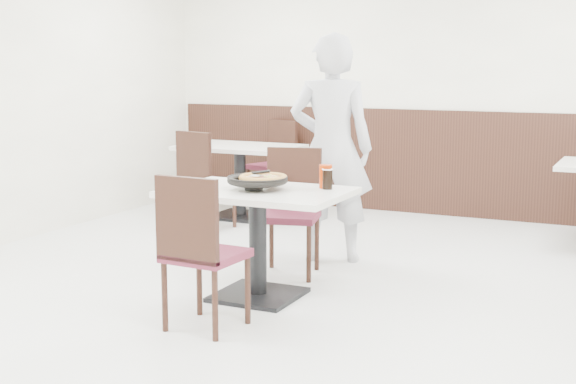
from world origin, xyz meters
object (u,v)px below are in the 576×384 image
at_px(pizza_pan, 257,184).
at_px(bg_chair_left_far, 271,164).
at_px(pizza, 263,180).
at_px(red_cup, 326,176).
at_px(side_plate, 188,187).
at_px(bg_chair_left_near, 208,180).
at_px(chair_near, 206,251).
at_px(bg_table_left, 240,181).
at_px(main_table, 258,244).
at_px(chair_far, 289,213).
at_px(cola_glass, 327,180).
at_px(diner_person, 331,149).

distance_m(pizza_pan, bg_chair_left_far, 3.49).
distance_m(pizza, red_cup, 0.43).
relative_size(side_plate, bg_chair_left_near, 0.18).
relative_size(chair_near, bg_table_left, 0.79).
bearing_deg(chair_near, main_table, 94.14).
height_order(chair_far, cola_glass, chair_far).
relative_size(pizza_pan, pizza, 1.16).
distance_m(chair_far, bg_chair_left_near, 1.89).
bearing_deg(red_cup, diner_person, 110.03).
bearing_deg(main_table, chair_near, -89.12).
bearing_deg(cola_glass, chair_near, -114.34).
bearing_deg(side_plate, red_cup, 25.88).
xyz_separation_m(main_table, bg_chair_left_far, (-1.46, 3.14, 0.10)).
distance_m(main_table, pizza, 0.44).
distance_m(chair_far, pizza, 0.69).
distance_m(red_cup, bg_chair_left_far, 3.45).
height_order(main_table, red_cup, red_cup).
relative_size(chair_far, red_cup, 5.94).
bearing_deg(cola_glass, diner_person, 110.83).
distance_m(pizza, side_plate, 0.52).
relative_size(bg_table_left, bg_chair_left_far, 1.26).
bearing_deg(chair_near, diner_person, 92.13).
bearing_deg(bg_table_left, main_table, -58.94).
height_order(pizza, bg_chair_left_far, bg_chair_left_far).
relative_size(pizza_pan, diner_person, 0.18).
xyz_separation_m(diner_person, bg_table_left, (-1.53, 1.26, -0.54)).
height_order(cola_glass, red_cup, red_cup).
xyz_separation_m(pizza_pan, bg_chair_left_far, (-1.47, 3.15, -0.32)).
bearing_deg(main_table, pizza, 42.43).
xyz_separation_m(pizza, diner_person, (0.02, 1.17, 0.10)).
bearing_deg(side_plate, chair_near, -49.44).
bearing_deg(main_table, bg_chair_left_far, 115.01).
height_order(pizza_pan, red_cup, red_cup).
bearing_deg(bg_chair_left_near, main_table, -39.30).
height_order(cola_glass, diner_person, diner_person).
distance_m(main_table, bg_chair_left_near, 2.37).
distance_m(chair_near, pizza_pan, 0.75).
bearing_deg(side_plate, pizza_pan, 17.67).
bearing_deg(pizza_pan, bg_table_left, 121.05).
relative_size(pizza, bg_chair_left_near, 0.30).
relative_size(diner_person, bg_chair_left_near, 1.92).
bearing_deg(pizza, red_cup, 31.97).
relative_size(main_table, pizza, 4.22).
height_order(chair_far, bg_chair_left_near, same).
relative_size(main_table, side_plate, 7.18).
bearing_deg(pizza, chair_far, 97.97).
bearing_deg(chair_near, cola_glass, 68.93).
bearing_deg(pizza, pizza_pan, -122.96).
relative_size(chair_far, cola_glass, 7.31).
bearing_deg(chair_far, pizza_pan, 81.53).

